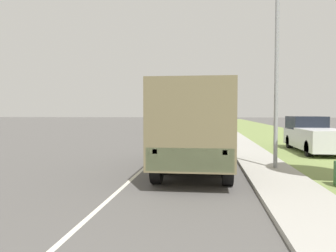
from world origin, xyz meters
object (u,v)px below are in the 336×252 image
Objects in this scene: military_truck at (195,124)px; car_second_ahead at (163,126)px; lamp_post at (271,39)px; pickup_truck at (313,135)px; car_nearest_ahead at (199,132)px; car_fourth_ahead at (182,121)px; car_third_ahead at (202,123)px.

military_truck is 1.75× the size of car_second_ahead.
car_second_ahead is 0.53× the size of lamp_post.
car_second_ahead is 0.74× the size of pickup_truck.
car_fourth_ahead is (-3.41, 28.64, -0.10)m from car_nearest_ahead.
car_third_ahead is (-0.10, 21.00, -0.05)m from car_nearest_ahead.
car_second_ahead is at bearing 100.63° from military_truck.
military_truck is at bearing -79.37° from car_second_ahead.
car_nearest_ahead reaches higher than car_third_ahead.
lamp_post is at bearing -84.77° from car_third_ahead.
military_truck is 4.02m from lamp_post.
car_second_ahead is 18.62m from car_fourth_ahead.
lamp_post is (6.20, -39.14, 3.99)m from car_fourth_ahead.
car_third_ahead is 8.33m from car_fourth_ahead.
car_fourth_ahead is (-3.54, 39.47, -1.00)m from military_truck.
military_truck is 21.24m from car_second_ahead.
military_truck is at bearing -89.31° from car_nearest_ahead.
car_second_ahead is (-3.79, 10.02, -0.11)m from car_nearest_ahead.
car_third_ahead is 0.79× the size of pickup_truck.
car_third_ahead is 26.20m from pickup_truck.
military_truck reaches higher than car_second_ahead.
car_nearest_ahead is 7.58m from pickup_truck.
pickup_truck is at bearing 46.76° from military_truck.
military_truck is 1.75× the size of car_nearest_ahead.
military_truck is at bearing -133.24° from pickup_truck.
pickup_truck is at bearing -35.97° from car_nearest_ahead.
pickup_truck reaches higher than car_second_ahead.
car_third_ahead is 1.09× the size of car_fourth_ahead.
car_third_ahead is at bearing 71.42° from car_second_ahead.
military_truck is 8.80m from pickup_truck.
car_fourth_ahead is at bearing 88.84° from car_second_ahead.
pickup_truck is at bearing 61.08° from lamp_post.
car_third_ahead is at bearing 103.75° from pickup_truck.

